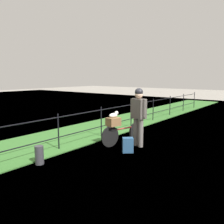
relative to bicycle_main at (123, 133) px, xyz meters
The scene contains 9 objects.
ground_plane 0.96m from the bicycle_main, 75.74° to the right, with size 60.00×60.00×0.00m, color gray.
grass_strip 1.96m from the bicycle_main, 83.37° to the left, with size 27.00×2.40×0.03m, color #38702D.
iron_fence 1.12m from the bicycle_main, 78.09° to the left, with size 18.04×0.04×1.01m.
bicycle_main is the anchor object (origin of this frame).
wooden_crate 0.56m from the bicycle_main, 166.97° to the left, with size 0.37×0.29×0.24m, color brown.
terrier_dog 0.70m from the bicycle_main, 166.97° to the left, with size 0.32×0.20×0.18m.
cyclist_person 0.83m from the bicycle_main, 82.03° to the right, with size 0.34×0.53×1.68m.
backpack_on_paving 0.83m from the bicycle_main, 136.34° to the right, with size 0.28×0.18×0.40m, color #28517A.
mooring_bollard 2.62m from the bicycle_main, 167.63° to the left, with size 0.20×0.20×0.44m, color #38383D.
Camera 1 is at (-5.85, -3.09, 2.02)m, focal length 37.87 mm.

